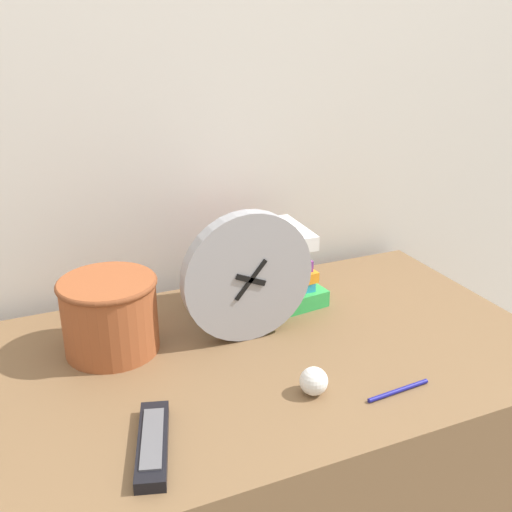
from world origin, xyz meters
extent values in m
cube|color=beige|center=(0.00, 0.73, 1.20)|extent=(6.00, 0.04, 2.40)
cube|color=brown|center=(0.00, 0.33, 0.36)|extent=(1.16, 0.66, 0.72)
cylinder|color=#99999E|center=(0.01, 0.39, 0.85)|extent=(0.27, 0.03, 0.27)
cylinder|color=white|center=(0.01, 0.38, 0.85)|extent=(0.23, 0.01, 0.23)
cube|color=black|center=(0.01, 0.38, 0.85)|extent=(0.06, 0.01, 0.04)
cube|color=black|center=(0.01, 0.38, 0.85)|extent=(0.07, 0.01, 0.08)
cylinder|color=black|center=(0.01, 0.38, 0.85)|extent=(0.01, 0.00, 0.01)
cube|color=green|center=(0.11, 0.50, 0.74)|extent=(0.24, 0.17, 0.04)
cube|color=#2D9ED1|center=(0.09, 0.53, 0.77)|extent=(0.22, 0.15, 0.02)
cube|color=orange|center=(0.11, 0.51, 0.79)|extent=(0.21, 0.16, 0.02)
cube|color=#7A3899|center=(0.09, 0.52, 0.81)|extent=(0.22, 0.14, 0.02)
cube|color=red|center=(0.09, 0.53, 0.85)|extent=(0.21, 0.16, 0.04)
cube|color=white|center=(0.10, 0.50, 0.89)|extent=(0.18, 0.16, 0.03)
cylinder|color=#994C28|center=(-0.25, 0.45, 0.79)|extent=(0.18, 0.18, 0.15)
torus|color=brown|center=(-0.25, 0.45, 0.86)|extent=(0.19, 0.19, 0.01)
cube|color=black|center=(-0.25, 0.14, 0.73)|extent=(0.10, 0.19, 0.02)
cube|color=#59595E|center=(-0.25, 0.14, 0.74)|extent=(0.07, 0.14, 0.00)
sphere|color=white|center=(0.04, 0.16, 0.74)|extent=(0.05, 0.05, 0.05)
cylinder|color=navy|center=(0.18, 0.11, 0.72)|extent=(0.13, 0.02, 0.01)
camera|label=1|loc=(-0.40, -0.59, 1.33)|focal=42.00mm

